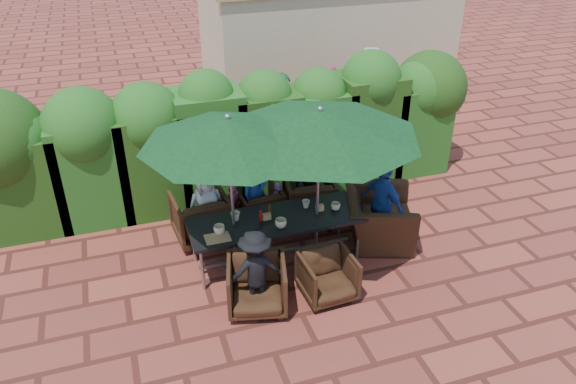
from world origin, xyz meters
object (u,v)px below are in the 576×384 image
object	(u,v)px
chair_far_mid	(259,205)
chair_end_right	(379,211)
chair_far_left	(201,215)
chair_near_left	(257,283)
umbrella_left	(228,131)
chair_near_right	(328,274)
umbrella_right	(320,123)
chair_far_right	(309,195)
dining_table	(276,223)

from	to	relation	value
chair_far_mid	chair_end_right	distance (m)	1.99
chair_far_left	chair_near_left	bearing A→B (deg)	96.99
chair_far_left	chair_near_left	size ratio (longest dim) A/B	1.08
chair_far_left	chair_far_mid	bearing A→B (deg)	-178.82
umbrella_left	chair_near_right	distance (m)	2.38
umbrella_right	chair_far_left	xyz separation A→B (m)	(-1.59, 1.02, -1.78)
chair_far_left	chair_far_mid	distance (m)	1.01
umbrella_left	chair_far_mid	bearing A→B (deg)	56.91
umbrella_right	chair_near_right	size ratio (longest dim) A/B	3.94
umbrella_left	chair_far_right	world-z (taller)	umbrella_left
chair_end_right	umbrella_right	bearing A→B (deg)	115.08
umbrella_right	chair_far_mid	distance (m)	2.25
chair_far_left	chair_near_left	world-z (taller)	chair_far_left
umbrella_left	chair_end_right	world-z (taller)	umbrella_left
chair_far_right	chair_near_right	size ratio (longest dim) A/B	1.15
umbrella_left	chair_far_mid	size ratio (longest dim) A/B	3.38
chair_far_mid	chair_end_right	size ratio (longest dim) A/B	0.61
dining_table	chair_far_mid	bearing A→B (deg)	88.38
umbrella_right	chair_near_left	size ratio (longest dim) A/B	3.56
umbrella_right	chair_far_mid	size ratio (longest dim) A/B	3.94
chair_near_left	chair_near_right	distance (m)	1.00
chair_near_left	umbrella_right	bearing A→B (deg)	49.76
dining_table	chair_far_right	bearing A→B (deg)	48.25
dining_table	chair_far_right	world-z (taller)	chair_far_right
chair_near_left	dining_table	bearing A→B (deg)	72.63
dining_table	chair_near_left	size ratio (longest dim) A/B	3.22
umbrella_right	chair_near_left	world-z (taller)	umbrella_right
umbrella_left	chair_far_right	xyz separation A→B (m)	(1.53, 0.95, -1.79)
umbrella_left	chair_near_left	world-z (taller)	umbrella_left
umbrella_left	umbrella_right	bearing A→B (deg)	-5.77
umbrella_left	chair_far_left	bearing A→B (deg)	110.79
umbrella_right	chair_far_right	bearing A→B (deg)	75.55
chair_near_right	chair_end_right	world-z (taller)	chair_end_right
chair_near_right	umbrella_right	bearing A→B (deg)	75.67
dining_table	chair_near_left	world-z (taller)	chair_near_left
chair_near_right	umbrella_left	bearing A→B (deg)	131.75
chair_far_left	chair_near_right	distance (m)	2.42
umbrella_right	chair_near_left	distance (m)	2.33
umbrella_left	chair_far_mid	distance (m)	2.21
umbrella_left	chair_far_left	xyz separation A→B (m)	(-0.34, 0.90, -1.78)
chair_far_left	chair_far_right	size ratio (longest dim) A/B	1.04
umbrella_right	chair_near_right	world-z (taller)	umbrella_right
umbrella_right	chair_far_mid	xyz separation A→B (m)	(-0.59, 1.14, -1.85)
dining_table	chair_end_right	distance (m)	1.73
chair_far_left	chair_near_right	xyz separation A→B (m)	(1.40, -1.97, -0.07)
umbrella_left	chair_end_right	bearing A→B (deg)	-0.35
chair_near_right	chair_far_left	bearing A→B (deg)	122.47
chair_near_right	chair_end_right	bearing A→B (deg)	36.19
umbrella_left	chair_near_left	distance (m)	2.06
chair_far_right	chair_far_mid	bearing A→B (deg)	5.23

